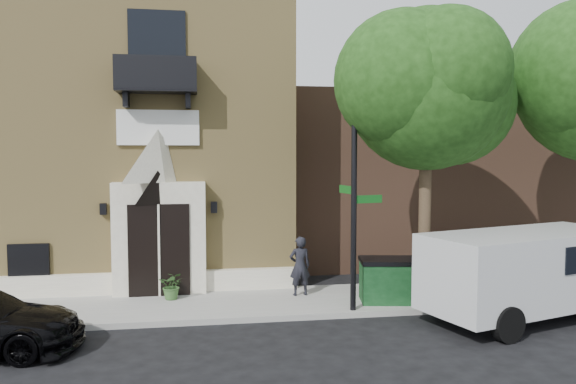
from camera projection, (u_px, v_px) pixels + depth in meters
name	position (u px, v px, depth m)	size (l,w,h in m)	color
ground	(195.00, 326.00, 13.57)	(120.00, 120.00, 0.00)	black
sidewalk	(233.00, 305.00, 15.20)	(42.00, 3.00, 0.15)	gray
church	(113.00, 141.00, 20.61)	(12.20, 11.01, 9.30)	tan
neighbour_building	(478.00, 176.00, 24.10)	(18.00, 8.00, 6.40)	brown
street_tree_left	(429.00, 87.00, 14.45)	(4.97, 4.38, 7.77)	#38281C
cargo_van	(532.00, 270.00, 14.06)	(5.81, 3.66, 2.22)	silver
street_sign	(354.00, 202.00, 14.26)	(0.97, 0.87, 5.51)	black
fire_hydrant	(434.00, 290.00, 15.03)	(0.41, 0.33, 0.71)	#9E0216
dumpster	(393.00, 280.00, 15.20)	(1.94, 1.30, 1.18)	black
planter	(172.00, 285.00, 15.44)	(0.69, 0.60, 0.77)	#39612D
pedestrian_near	(300.00, 266.00, 15.85)	(0.61, 0.40, 1.68)	black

